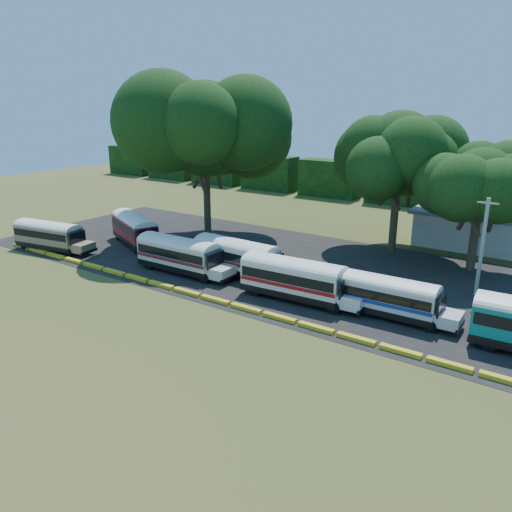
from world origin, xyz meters
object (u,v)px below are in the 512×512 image
Objects in this scene: bus_cream_west at (180,253)px; bus_white_red at (296,277)px; bus_beige at (50,234)px; bus_red at (135,228)px; tree_west at (205,129)px.

bus_white_red is at bearing 0.67° from bus_cream_west.
bus_red is at bearing 38.91° from bus_beige.
bus_white_red is 0.59× the size of tree_west.
tree_west reaches higher than bus_white_red.
bus_red is 22.93m from bus_white_red.
tree_west is (10.11, 13.93, 10.48)m from bus_beige.
bus_beige is 0.93× the size of bus_red.
bus_beige is 16.57m from bus_cream_west.
bus_red reaches higher than bus_cream_west.
bus_red is at bearing 158.30° from bus_cream_west.
bus_red is at bearing -119.69° from tree_west.
bus_beige is at bearing -125.97° from tree_west.
bus_beige is at bearing -107.60° from bus_red.
bus_red is 1.01× the size of bus_white_red.
bus_cream_west reaches higher than bus_beige.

